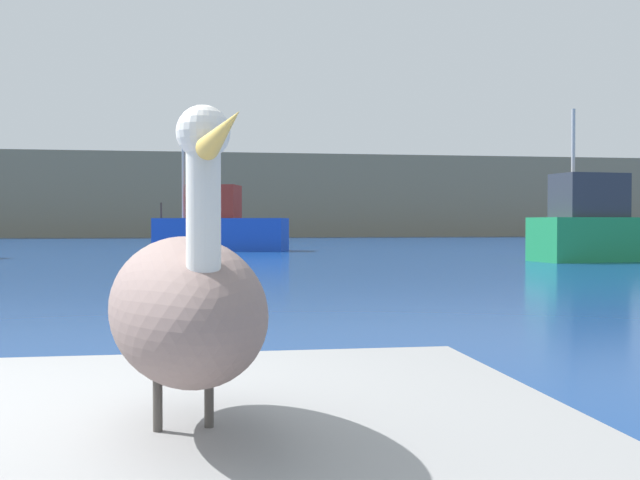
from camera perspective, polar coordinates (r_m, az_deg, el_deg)
name	(u,v)px	position (r m, az deg, el deg)	size (l,w,h in m)	color
hillside_backdrop	(186,198)	(72.65, -9.86, 3.12)	(140.00, 14.70, 7.18)	#7F755B
pelican	(186,306)	(2.38, -9.89, -4.81)	(0.61, 1.42, 0.95)	gray
fishing_boat_green	(612,230)	(26.55, 20.82, 0.73)	(5.90, 2.47, 4.84)	#1E8C4C
fishing_boat_blue	(219,226)	(34.43, -7.46, 1.00)	(6.07, 3.46, 4.86)	blue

